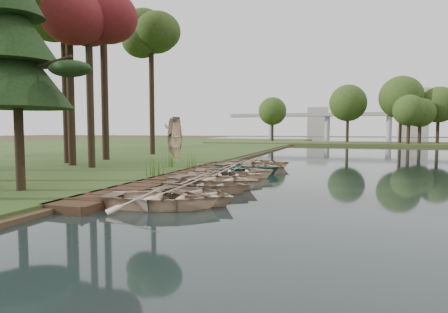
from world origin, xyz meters
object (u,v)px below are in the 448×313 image
(boardwalk, at_px, (178,178))
(rowboat_0, at_px, (162,195))
(pine_tree, at_px, (16,50))
(rowboat_1, at_px, (192,191))
(stored_rowboat, at_px, (176,158))
(rowboat_2, at_px, (206,183))

(boardwalk, distance_m, rowboat_0, 6.66)
(boardwalk, height_order, pine_tree, pine_tree)
(rowboat_1, bearing_deg, pine_tree, 119.50)
(stored_rowboat, xyz_separation_m, pine_tree, (-0.23, -12.53, 4.68))
(boardwalk, relative_size, pine_tree, 1.99)
(rowboat_2, relative_size, stored_rowboat, 1.13)
(stored_rowboat, bearing_deg, pine_tree, -176.24)
(rowboat_2, bearing_deg, stored_rowboat, 30.58)
(boardwalk, xyz_separation_m, rowboat_1, (2.88, -5.04, 0.26))
(rowboat_1, distance_m, stored_rowboat, 12.93)
(pine_tree, bearing_deg, rowboat_0, -0.94)
(boardwalk, distance_m, pine_tree, 8.69)
(rowboat_0, relative_size, rowboat_1, 1.08)
(rowboat_0, height_order, pine_tree, pine_tree)
(rowboat_1, height_order, rowboat_2, rowboat_2)
(pine_tree, bearing_deg, stored_rowboat, 88.95)
(stored_rowboat, bearing_deg, boardwalk, -149.00)
(rowboat_0, xyz_separation_m, stored_rowboat, (-5.49, 12.62, 0.18))
(rowboat_0, distance_m, rowboat_1, 1.30)
(rowboat_1, xyz_separation_m, pine_tree, (-6.26, -1.09, 4.89))
(rowboat_0, relative_size, stored_rowboat, 1.21)
(rowboat_1, bearing_deg, rowboat_2, 27.39)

